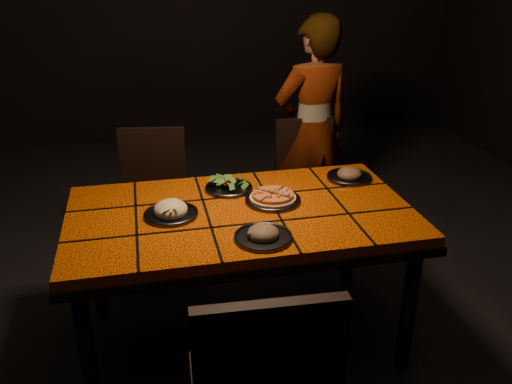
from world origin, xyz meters
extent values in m
cube|color=black|center=(0.00, 0.00, -0.02)|extent=(6.00, 7.00, 0.04)
cube|color=#D85306|center=(0.00, 0.00, 0.72)|extent=(1.60, 0.90, 0.05)
cube|color=black|center=(0.00, 0.00, 0.68)|extent=(1.62, 0.92, 0.04)
cylinder|color=black|center=(-0.72, -0.37, 0.33)|extent=(0.07, 0.07, 0.66)
cylinder|color=black|center=(0.72, -0.37, 0.33)|extent=(0.07, 0.07, 0.66)
cylinder|color=black|center=(-0.72, 0.37, 0.33)|extent=(0.07, 0.07, 0.66)
cylinder|color=black|center=(0.72, 0.37, 0.33)|extent=(0.07, 0.07, 0.66)
cube|color=black|center=(-0.12, -1.07, 0.74)|extent=(0.45, 0.07, 0.49)
cube|color=black|center=(-0.39, 0.77, 0.43)|extent=(0.46, 0.46, 0.04)
cube|color=black|center=(-0.37, 0.95, 0.67)|extent=(0.40, 0.10, 0.44)
cylinder|color=black|center=(-0.58, 0.63, 0.21)|extent=(0.03, 0.03, 0.41)
cylinder|color=black|center=(-0.26, 0.59, 0.21)|extent=(0.03, 0.03, 0.41)
cylinder|color=black|center=(-0.53, 0.96, 0.21)|extent=(0.03, 0.03, 0.41)
cylinder|color=black|center=(-0.21, 0.91, 0.21)|extent=(0.03, 0.03, 0.41)
cube|color=black|center=(0.64, 0.87, 0.42)|extent=(0.39, 0.39, 0.04)
cube|color=black|center=(0.63, 1.04, 0.65)|extent=(0.39, 0.04, 0.43)
cylinder|color=black|center=(0.48, 0.71, 0.20)|extent=(0.03, 0.03, 0.40)
cylinder|color=black|center=(0.79, 0.71, 0.20)|extent=(0.03, 0.03, 0.40)
cylinder|color=black|center=(0.48, 1.02, 0.20)|extent=(0.03, 0.03, 0.40)
cylinder|color=black|center=(0.79, 1.03, 0.20)|extent=(0.03, 0.03, 0.40)
imported|color=brown|center=(0.70, 1.08, 0.76)|extent=(0.62, 0.47, 1.52)
cylinder|color=#3A3B40|center=(0.17, 0.06, 0.76)|extent=(0.27, 0.27, 0.01)
torus|color=#3A3B40|center=(0.17, 0.06, 0.76)|extent=(0.27, 0.27, 0.01)
cylinder|color=tan|center=(0.17, 0.06, 0.77)|extent=(0.32, 0.32, 0.01)
cylinder|color=orange|center=(0.17, 0.06, 0.78)|extent=(0.29, 0.29, 0.02)
cylinder|color=#3A3B40|center=(-0.32, 0.01, 0.76)|extent=(0.25, 0.25, 0.01)
torus|color=#3A3B40|center=(-0.32, 0.01, 0.76)|extent=(0.25, 0.25, 0.01)
ellipsoid|color=beige|center=(-0.32, 0.01, 0.78)|extent=(0.15, 0.15, 0.08)
cylinder|color=#3A3B40|center=(-0.01, 0.25, 0.76)|extent=(0.24, 0.24, 0.01)
torus|color=#3A3B40|center=(-0.01, 0.25, 0.76)|extent=(0.24, 0.24, 0.01)
cylinder|color=#3A3B40|center=(0.04, -0.30, 0.76)|extent=(0.25, 0.25, 0.01)
torus|color=#3A3B40|center=(0.04, -0.30, 0.76)|extent=(0.25, 0.25, 0.01)
ellipsoid|color=brown|center=(0.04, -0.30, 0.78)|extent=(0.15, 0.15, 0.08)
cylinder|color=#3A3B40|center=(0.64, 0.25, 0.76)|extent=(0.24, 0.24, 0.01)
torus|color=#3A3B40|center=(0.64, 0.25, 0.76)|extent=(0.24, 0.24, 0.01)
ellipsoid|color=brown|center=(0.64, 0.25, 0.78)|extent=(0.14, 0.14, 0.08)
camera|label=1|loc=(-0.42, -2.25, 1.85)|focal=38.00mm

